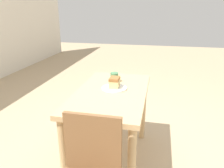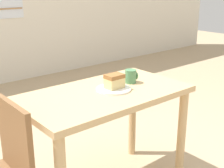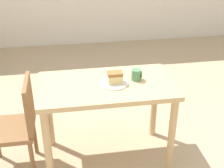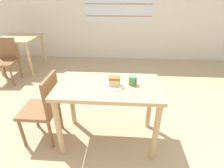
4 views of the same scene
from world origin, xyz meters
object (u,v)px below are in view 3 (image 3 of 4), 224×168
chair_near_window (17,124)px  dining_table_near (107,97)px  coffee_mug (137,75)px  cake_slice (115,77)px  plate (114,83)px

chair_near_window → dining_table_near: bearing=91.4°
chair_near_window → coffee_mug: coffee_mug is taller
chair_near_window → coffee_mug: (0.99, 0.04, 0.34)m
dining_table_near → coffee_mug: size_ratio=11.67×
dining_table_near → chair_near_window: chair_near_window is taller
chair_near_window → cake_slice: bearing=90.2°
coffee_mug → cake_slice: bearing=-167.8°
chair_near_window → cake_slice: cake_slice is taller
cake_slice → coffee_mug: bearing=12.2°
dining_table_near → cake_slice: bearing=-12.1°
dining_table_near → chair_near_window: 0.75m
plate → coffee_mug: coffee_mug is taller
plate → chair_near_window: bearing=-179.8°
chair_near_window → coffee_mug: size_ratio=8.90×
chair_near_window → cake_slice: (0.80, 0.00, 0.36)m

